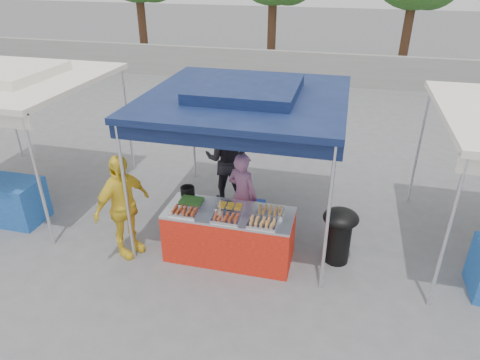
% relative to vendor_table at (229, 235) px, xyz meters
% --- Properties ---
extents(ground_plane, '(80.00, 80.00, 0.00)m').
position_rel_vendor_table_xyz_m(ground_plane, '(0.00, 0.10, -0.43)').
color(ground_plane, slate).
extents(back_wall, '(40.00, 0.25, 1.20)m').
position_rel_vendor_table_xyz_m(back_wall, '(0.00, 11.10, 0.17)').
color(back_wall, gray).
rests_on(back_wall, ground_plane).
extents(main_canopy, '(3.20, 3.20, 2.57)m').
position_rel_vendor_table_xyz_m(main_canopy, '(0.00, 1.07, 1.94)').
color(main_canopy, silver).
rests_on(main_canopy, ground_plane).
extents(neighbor_stall_left, '(3.20, 3.20, 2.57)m').
position_rel_vendor_table_xyz_m(neighbor_stall_left, '(-4.50, 0.67, 1.18)').
color(neighbor_stall_left, silver).
rests_on(neighbor_stall_left, ground_plane).
extents(vendor_table, '(2.00, 0.80, 0.85)m').
position_rel_vendor_table_xyz_m(vendor_table, '(0.00, 0.00, 0.00)').
color(vendor_table, red).
rests_on(vendor_table, ground_plane).
extents(food_tray_fl, '(0.42, 0.30, 0.07)m').
position_rel_vendor_table_xyz_m(food_tray_fl, '(-0.65, -0.22, 0.46)').
color(food_tray_fl, white).
rests_on(food_tray_fl, vendor_table).
extents(food_tray_fm, '(0.42, 0.30, 0.07)m').
position_rel_vendor_table_xyz_m(food_tray_fm, '(0.02, -0.24, 0.46)').
color(food_tray_fm, white).
rests_on(food_tray_fm, vendor_table).
extents(food_tray_fr, '(0.42, 0.30, 0.07)m').
position_rel_vendor_table_xyz_m(food_tray_fr, '(0.57, -0.24, 0.46)').
color(food_tray_fr, white).
rests_on(food_tray_fr, vendor_table).
extents(food_tray_bl, '(0.42, 0.30, 0.07)m').
position_rel_vendor_table_xyz_m(food_tray_bl, '(-0.65, 0.09, 0.46)').
color(food_tray_bl, white).
rests_on(food_tray_bl, vendor_table).
extents(food_tray_bm, '(0.42, 0.30, 0.07)m').
position_rel_vendor_table_xyz_m(food_tray_bm, '(-0.01, 0.10, 0.46)').
color(food_tray_bm, white).
rests_on(food_tray_bm, vendor_table).
extents(food_tray_br, '(0.42, 0.30, 0.07)m').
position_rel_vendor_table_xyz_m(food_tray_br, '(0.62, 0.11, 0.46)').
color(food_tray_br, white).
rests_on(food_tray_br, vendor_table).
extents(cooking_pot, '(0.23, 0.23, 0.14)m').
position_rel_vendor_table_xyz_m(cooking_pot, '(-0.81, 0.36, 0.49)').
color(cooking_pot, black).
rests_on(cooking_pot, vendor_table).
extents(skewer_cup, '(0.09, 0.09, 0.11)m').
position_rel_vendor_table_xyz_m(skewer_cup, '(-0.08, -0.22, 0.48)').
color(skewer_cup, silver).
rests_on(skewer_cup, vendor_table).
extents(wok_burner, '(0.55, 0.55, 0.93)m').
position_rel_vendor_table_xyz_m(wok_burner, '(1.69, 0.32, 0.13)').
color(wok_burner, black).
rests_on(wok_burner, ground_plane).
extents(crate_left, '(0.53, 0.37, 0.32)m').
position_rel_vendor_table_xyz_m(crate_left, '(-0.40, 0.63, -0.27)').
color(crate_left, '#173EBB').
rests_on(crate_left, ground_plane).
extents(crate_right, '(0.54, 0.38, 0.32)m').
position_rel_vendor_table_xyz_m(crate_right, '(0.16, 0.70, -0.26)').
color(crate_right, '#173EBB').
rests_on(crate_right, ground_plane).
extents(crate_stacked, '(0.51, 0.36, 0.31)m').
position_rel_vendor_table_xyz_m(crate_stacked, '(0.16, 0.70, 0.05)').
color(crate_stacked, '#173EBB').
rests_on(crate_stacked, crate_right).
extents(vendor_woman, '(0.66, 0.55, 1.55)m').
position_rel_vendor_table_xyz_m(vendor_woman, '(0.05, 0.67, 0.35)').
color(vendor_woman, '#9E6592').
rests_on(vendor_woman, ground_plane).
extents(helper_man, '(0.92, 0.74, 1.79)m').
position_rel_vendor_table_xyz_m(helper_man, '(-0.53, 1.77, 0.47)').
color(helper_man, '#222228').
rests_on(helper_man, ground_plane).
extents(customer_person, '(0.80, 1.11, 1.74)m').
position_rel_vendor_table_xyz_m(customer_person, '(-1.64, -0.30, 0.45)').
color(customer_person, yellow).
rests_on(customer_person, ground_plane).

